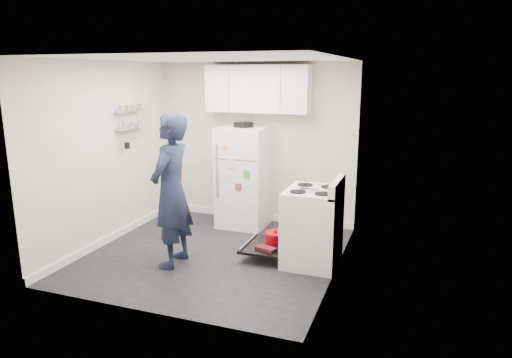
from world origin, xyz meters
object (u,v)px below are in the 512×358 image
at_px(open_oven_door, 270,242).
at_px(refrigerator, 244,176).
at_px(electric_range, 312,227).
at_px(person, 171,191).

bearing_deg(open_oven_door, refrigerator, 126.13).
xyz_separation_m(electric_range, open_oven_door, (-0.56, 0.04, -0.29)).
height_order(electric_range, open_oven_door, electric_range).
distance_m(open_oven_door, refrigerator, 1.44).
xyz_separation_m(electric_range, person, (-1.60, -0.61, 0.48)).
height_order(electric_range, refrigerator, refrigerator).
bearing_deg(refrigerator, open_oven_door, -53.87).
bearing_deg(person, refrigerator, 168.60).
height_order(refrigerator, person, person).
distance_m(open_oven_door, person, 1.45).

